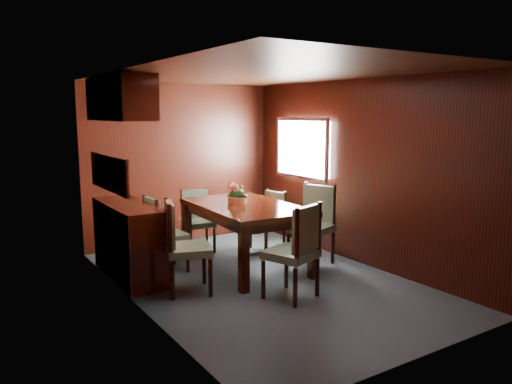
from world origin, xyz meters
TOP-DOWN VIEW (x-y plane):
  - ground at (0.00, 0.00)m, footprint 4.50×4.50m
  - room_shell at (-0.10, 0.33)m, footprint 3.06×4.52m
  - sideboard at (-1.25, 1.00)m, footprint 0.48×1.40m
  - dining_table at (0.13, 0.58)m, footprint 1.16×1.79m
  - chair_left_near at (-0.95, 0.18)m, footprint 0.60×0.61m
  - chair_left_far at (-0.86, 0.97)m, footprint 0.45×0.47m
  - chair_right_near at (0.98, 0.25)m, footprint 0.62×0.63m
  - chair_right_far at (0.77, 0.98)m, footprint 0.45×0.47m
  - chair_head at (-0.00, -0.67)m, footprint 0.62×0.61m
  - chair_foot at (-0.05, 1.64)m, footprint 0.48×0.47m
  - flower_centerpiece at (0.11, 0.75)m, footprint 0.27×0.27m

SIDE VIEW (x-z plane):
  - ground at x=0.00m, z-range 0.00..0.00m
  - sideboard at x=-1.25m, z-range 0.00..0.90m
  - chair_right_far at x=0.77m, z-range 0.05..0.93m
  - chair_foot at x=-0.05m, z-range 0.05..0.94m
  - chair_left_far at x=-0.86m, z-range 0.05..1.02m
  - chair_left_near at x=-0.95m, z-range 0.06..1.09m
  - chair_head at x=0.00m, z-range 0.06..1.10m
  - chair_right_near at x=0.98m, z-range 0.06..1.11m
  - dining_table at x=0.13m, z-range 0.29..1.11m
  - flower_centerpiece at x=0.11m, z-range 0.81..1.08m
  - room_shell at x=-0.10m, z-range 0.43..2.84m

